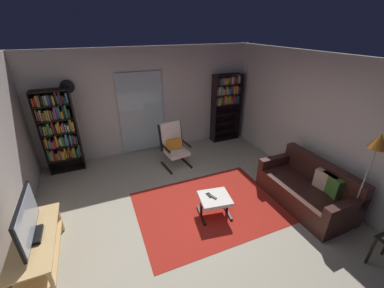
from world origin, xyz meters
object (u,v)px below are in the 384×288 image
at_px(bookshelf_near_tv, 59,129).
at_px(floor_lamp_by_sofa, 376,151).
at_px(lounge_armchair, 174,144).
at_px(wall_clock, 67,87).
at_px(ottoman, 215,200).
at_px(bookshelf_near_sofa, 226,101).
at_px(cell_phone, 209,195).
at_px(television, 28,221).
at_px(tv_remote, 213,197).
at_px(tv_stand, 38,248).
at_px(leather_sofa, 308,189).

xyz_separation_m(bookshelf_near_tv, floor_lamp_by_sofa, (4.35, -3.78, 0.44)).
height_order(lounge_armchair, wall_clock, wall_clock).
xyz_separation_m(bookshelf_near_tv, wall_clock, (0.34, 0.22, 0.85)).
bearing_deg(ottoman, bookshelf_near_sofa, 57.60).
relative_size(lounge_armchair, wall_clock, 3.53).
bearing_deg(cell_phone, floor_lamp_by_sofa, -37.12).
bearing_deg(lounge_armchair, television, -143.54).
bearing_deg(tv_remote, television, 157.51).
height_order(tv_stand, bookshelf_near_tv, bookshelf_near_tv).
xyz_separation_m(leather_sofa, ottoman, (-1.73, 0.38, 0.01)).
distance_m(cell_phone, wall_clock, 3.76).
height_order(bookshelf_near_tv, bookshelf_near_sofa, same).
xyz_separation_m(tv_stand, floor_lamp_by_sofa, (4.58, -1.12, 1.08)).
distance_m(bookshelf_near_tv, ottoman, 3.67).
bearing_deg(leather_sofa, bookshelf_near_sofa, 90.01).
distance_m(leather_sofa, ottoman, 1.78).
height_order(ottoman, cell_phone, cell_phone).
bearing_deg(tv_stand, wall_clock, 78.94).
distance_m(lounge_armchair, cell_phone, 1.85).
relative_size(leather_sofa, tv_remote, 11.81).
distance_m(tv_stand, ottoman, 2.67).
height_order(ottoman, tv_remote, tv_remote).
relative_size(ottoman, cell_phone, 4.20).
bearing_deg(television, wall_clock, 78.91).
bearing_deg(bookshelf_near_tv, bookshelf_near_sofa, 1.12).
bearing_deg(television, ottoman, -0.30).
xyz_separation_m(tv_remote, floor_lamp_by_sofa, (1.94, -1.14, 1.05)).
xyz_separation_m(bookshelf_near_sofa, tv_remote, (-1.77, -2.73, -0.76)).
bearing_deg(bookshelf_near_sofa, tv_stand, -148.10).
distance_m(floor_lamp_by_sofa, wall_clock, 5.68).
height_order(leather_sofa, ottoman, leather_sofa).
height_order(floor_lamp_by_sofa, wall_clock, wall_clock).
xyz_separation_m(tv_stand, television, (0.00, 0.02, 0.46)).
xyz_separation_m(tv_stand, lounge_armchair, (2.58, 1.93, 0.18)).
bearing_deg(cell_phone, tv_stand, 175.94).
relative_size(television, bookshelf_near_tv, 0.51).
relative_size(cell_phone, wall_clock, 0.48).
bearing_deg(cell_phone, bookshelf_near_sofa, 50.06).
bearing_deg(bookshelf_near_sofa, leather_sofa, -89.99).
distance_m(lounge_armchair, ottoman, 1.93).
distance_m(tv_remote, floor_lamp_by_sofa, 2.48).
xyz_separation_m(cell_phone, floor_lamp_by_sofa, (1.98, -1.20, 1.06)).
xyz_separation_m(leather_sofa, wall_clock, (-3.84, 3.25, 1.55)).
xyz_separation_m(ottoman, cell_phone, (-0.07, 0.07, 0.07)).
bearing_deg(lounge_armchair, bookshelf_near_tv, 162.76).
bearing_deg(floor_lamp_by_sofa, leather_sofa, 103.28).
height_order(bookshelf_near_sofa, ottoman, bookshelf_near_sofa).
distance_m(television, wall_clock, 3.09).
height_order(tv_remote, floor_lamp_by_sofa, floor_lamp_by_sofa).
xyz_separation_m(television, bookshelf_near_tv, (0.22, 2.64, 0.18)).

